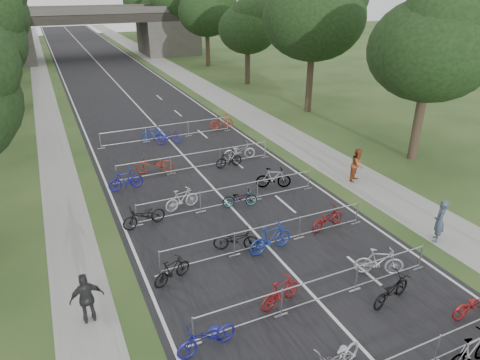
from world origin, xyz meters
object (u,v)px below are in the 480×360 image
object	(u,v)px
overpass_bridge	(90,33)
pedestrian_b	(357,165)
pedestrian_c	(87,298)
pedestrian_a	(439,221)

from	to	relation	value
overpass_bridge	pedestrian_b	bearing A→B (deg)	-81.36
pedestrian_c	pedestrian_b	bearing A→B (deg)	-162.95
overpass_bridge	pedestrian_b	distance (m)	50.85
overpass_bridge	pedestrian_a	size ratio (longest dim) A/B	16.20
overpass_bridge	pedestrian_c	distance (m)	55.92
pedestrian_a	pedestrian_c	bearing A→B (deg)	-45.55
pedestrian_b	pedestrian_a	bearing A→B (deg)	-127.30
pedestrian_b	pedestrian_c	distance (m)	15.83
pedestrian_c	pedestrian_a	bearing A→B (deg)	173.02
pedestrian_a	pedestrian_c	size ratio (longest dim) A/B	1.04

